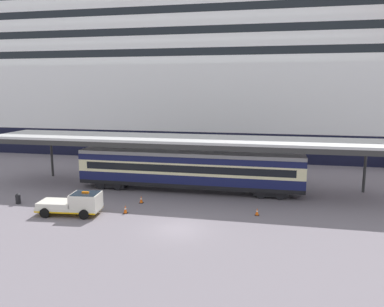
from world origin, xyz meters
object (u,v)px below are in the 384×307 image
at_px(traffic_cone_near, 141,199).
at_px(service_truck, 75,203).
at_px(cruise_ship, 155,78).
at_px(train_carriage, 189,169).
at_px(traffic_cone_far, 257,212).
at_px(quay_bollard, 18,198).
at_px(traffic_cone_mid, 125,209).

bearing_deg(traffic_cone_near, service_truck, -136.42).
relative_size(cruise_ship, service_truck, 29.41).
bearing_deg(service_truck, train_carriage, 48.79).
distance_m(traffic_cone_near, traffic_cone_far, 10.62).
xyz_separation_m(traffic_cone_far, quay_bollard, (-21.52, -1.21, 0.21)).
distance_m(cruise_ship, traffic_cone_mid, 42.33).
height_order(train_carriage, traffic_cone_far, train_carriage).
height_order(cruise_ship, traffic_cone_far, cruise_ship).
relative_size(train_carriage, traffic_cone_near, 31.75).
distance_m(train_carriage, traffic_cone_near, 6.19).
distance_m(traffic_cone_far, quay_bollard, 21.55).
height_order(train_carriage, traffic_cone_mid, train_carriage).
bearing_deg(traffic_cone_near, traffic_cone_far, -6.73).
bearing_deg(cruise_ship, quay_bollard, -91.69).
height_order(train_carriage, service_truck, train_carriage).
relative_size(service_truck, traffic_cone_far, 8.62).
height_order(train_carriage, traffic_cone_near, train_carriage).
bearing_deg(service_truck, cruise_ship, 97.71).
relative_size(traffic_cone_near, traffic_cone_mid, 1.00).
bearing_deg(traffic_cone_far, traffic_cone_mid, -170.94).
bearing_deg(train_carriage, traffic_cone_far, -40.18).
relative_size(train_carriage, traffic_cone_far, 36.57).
bearing_deg(service_truck, traffic_cone_far, 10.90).
distance_m(train_carriage, quay_bollard, 16.21).
distance_m(cruise_ship, traffic_cone_near, 39.64).
distance_m(cruise_ship, quay_bollard, 40.72).
height_order(traffic_cone_near, traffic_cone_mid, traffic_cone_near).
xyz_separation_m(cruise_ship, traffic_cone_near, (9.82, -36.54, -11.83)).
distance_m(traffic_cone_mid, quay_bollard, 10.62).
relative_size(cruise_ship, traffic_cone_mid, 221.24).
relative_size(train_carriage, service_truck, 4.24).
bearing_deg(traffic_cone_near, quay_bollard, -167.39).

